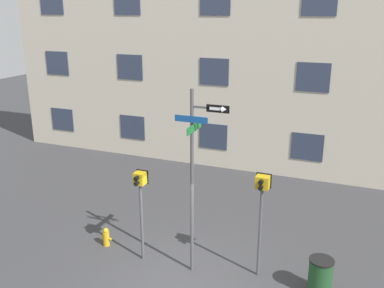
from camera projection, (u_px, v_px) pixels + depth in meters
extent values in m
plane|color=#38383A|center=(180.00, 282.00, 10.98)|extent=(60.00, 60.00, 0.00)
cube|color=beige|center=(265.00, 38.00, 16.88)|extent=(24.00, 0.60, 11.20)
cube|color=#2D384C|center=(62.00, 119.00, 21.43)|extent=(1.27, 0.03, 1.11)
cube|color=#2D384C|center=(132.00, 127.00, 20.00)|extent=(1.27, 0.03, 1.11)
cube|color=#2D384C|center=(213.00, 136.00, 18.58)|extent=(1.27, 0.03, 1.11)
cube|color=#2D384C|center=(307.00, 147.00, 17.16)|extent=(1.27, 0.03, 1.11)
cube|color=#2D384C|center=(57.00, 63.00, 20.58)|extent=(1.27, 0.03, 1.11)
cube|color=#2D384C|center=(130.00, 67.00, 19.16)|extent=(1.27, 0.03, 1.11)
cube|color=#2D384C|center=(214.00, 72.00, 17.73)|extent=(1.27, 0.03, 1.11)
cube|color=#2D384C|center=(313.00, 77.00, 16.31)|extent=(1.27, 0.03, 1.11)
cube|color=#2D384C|center=(51.00, 2.00, 19.74)|extent=(1.27, 0.03, 1.11)
cube|color=#2D384C|center=(127.00, 1.00, 18.31)|extent=(1.27, 0.03, 1.11)
cube|color=#2D384C|center=(215.00, 1.00, 16.89)|extent=(1.27, 0.03, 1.11)
cube|color=#2D384C|center=(320.00, 0.00, 15.47)|extent=(1.27, 0.03, 1.11)
cylinder|color=#4C4C51|center=(192.00, 185.00, 10.74)|extent=(0.09, 0.09, 4.91)
cube|color=#4C4C51|center=(205.00, 108.00, 10.02)|extent=(0.65, 0.05, 0.05)
cube|color=#14478C|center=(191.00, 119.00, 10.17)|extent=(0.84, 0.02, 0.16)
cube|color=#196B2D|center=(194.00, 128.00, 10.27)|extent=(0.02, 0.91, 0.19)
cube|color=black|center=(218.00, 109.00, 9.89)|extent=(0.56, 0.02, 0.18)
cube|color=white|center=(216.00, 109.00, 9.89)|extent=(0.32, 0.01, 0.07)
cone|color=white|center=(224.00, 110.00, 9.82)|extent=(0.10, 0.14, 0.14)
cylinder|color=#4C4C51|center=(142.00, 222.00, 11.66)|extent=(0.08, 0.08, 2.26)
cube|color=gold|center=(140.00, 178.00, 11.27)|extent=(0.29, 0.26, 0.33)
cube|color=black|center=(143.00, 176.00, 11.39)|extent=(0.35, 0.02, 0.39)
cylinder|color=black|center=(136.00, 178.00, 11.08)|extent=(0.11, 0.12, 0.11)
cylinder|color=black|center=(137.00, 183.00, 11.12)|extent=(0.11, 0.12, 0.11)
cylinder|color=#EA4C14|center=(137.00, 178.00, 11.13)|extent=(0.09, 0.01, 0.09)
cylinder|color=#4C4C51|center=(260.00, 233.00, 10.90)|extent=(0.08, 0.08, 2.47)
cube|color=gold|center=(263.00, 182.00, 10.48)|extent=(0.33, 0.26, 0.32)
cube|color=black|center=(264.00, 180.00, 10.60)|extent=(0.39, 0.02, 0.38)
cylinder|color=black|center=(261.00, 182.00, 10.29)|extent=(0.11, 0.12, 0.11)
cylinder|color=black|center=(261.00, 188.00, 10.33)|extent=(0.11, 0.12, 0.11)
cylinder|color=#EA4C14|center=(261.00, 181.00, 10.34)|extent=(0.09, 0.01, 0.09)
cylinder|color=gold|center=(106.00, 239.00, 12.60)|extent=(0.19, 0.19, 0.43)
sphere|color=gold|center=(106.00, 231.00, 12.52)|extent=(0.16, 0.16, 0.16)
cylinder|color=gold|center=(102.00, 237.00, 12.64)|extent=(0.08, 0.07, 0.07)
cylinder|color=gold|center=(110.00, 239.00, 12.54)|extent=(0.08, 0.07, 0.07)
cylinder|color=#1E4723|center=(320.00, 277.00, 10.39)|extent=(0.57, 0.57, 0.91)
cylinder|color=black|center=(322.00, 260.00, 10.24)|extent=(0.60, 0.60, 0.04)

